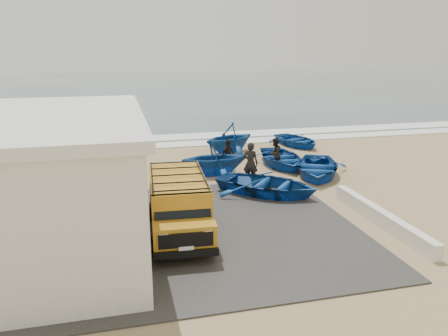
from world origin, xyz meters
TOP-DOWN VIEW (x-y plane):
  - ground at (0.00, 0.00)m, footprint 160.00×160.00m
  - slab at (-2.00, -2.00)m, footprint 12.00×10.00m
  - ocean at (0.00, 56.00)m, footprint 180.00×88.00m
  - surf_line at (0.00, 12.00)m, footprint 180.00×1.60m
  - surf_wash at (0.00, 14.50)m, footprint 180.00×2.20m
  - building at (-7.50, -2.00)m, footprint 8.40×9.40m
  - parapet at (5.00, -3.00)m, footprint 0.35×6.00m
  - van at (-2.21, -1.98)m, footprint 2.20×4.93m
  - boat_near_left at (2.08, 1.14)m, footprint 5.48×5.35m
  - boat_near_right at (5.45, 3.26)m, footprint 4.71×5.31m
  - boat_mid_left at (0.57, 4.66)m, footprint 3.50×3.06m
  - boat_mid_right at (4.41, 5.54)m, footprint 3.24×4.39m
  - boat_far_left at (2.50, 9.23)m, footprint 4.41×4.18m
  - boat_far_right at (7.16, 9.82)m, footprint 3.53×4.32m
  - fisherman_front at (1.86, 2.86)m, footprint 0.87×0.80m
  - fisherman_middle at (3.88, 5.02)m, footprint 1.00×1.02m
  - fisherman_back at (1.41, 5.37)m, footprint 1.00×0.90m

SIDE VIEW (x-z plane):
  - ground at x=0.00m, z-range 0.00..0.00m
  - ocean at x=0.00m, z-range 0.00..0.01m
  - surf_wash at x=0.00m, z-range 0.00..0.04m
  - slab at x=-2.00m, z-range 0.00..0.05m
  - surf_line at x=0.00m, z-range 0.00..0.06m
  - parapet at x=5.00m, z-range 0.00..0.55m
  - boat_far_right at x=7.16m, z-range 0.00..0.78m
  - boat_mid_right at x=4.41m, z-range 0.00..0.88m
  - boat_near_right at x=5.45m, z-range 0.00..0.91m
  - boat_near_left at x=2.08m, z-range 0.00..0.93m
  - fisherman_back at x=1.41m, z-range 0.00..1.63m
  - fisherman_middle at x=3.88m, z-range 0.00..1.66m
  - boat_mid_left at x=0.57m, z-range 0.00..1.78m
  - boat_far_left at x=2.50m, z-range 0.00..1.83m
  - fisherman_front at x=1.86m, z-range 0.00..1.99m
  - van at x=-2.21m, z-range 0.08..2.15m
  - building at x=-7.50m, z-range 0.01..4.31m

